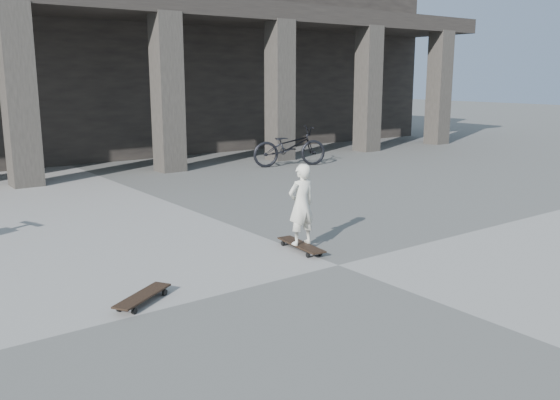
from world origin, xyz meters
TOP-DOWN VIEW (x-y plane):
  - ground at (0.00, 0.00)m, footprint 90.00×90.00m
  - colonnade at (-0.00, 13.77)m, footprint 28.00×8.82m
  - longboard at (0.02, 0.81)m, footprint 0.32×0.98m
  - skateboard_spare at (-2.61, 0.28)m, footprint 0.81×0.62m
  - child at (0.02, 0.81)m, footprint 0.43×0.29m
  - bicycle at (4.79, 7.30)m, footprint 2.19×1.33m

SIDE VIEW (x-z plane):
  - ground at x=0.00m, z-range 0.00..0.00m
  - longboard at x=0.02m, z-range 0.03..0.12m
  - skateboard_spare at x=-2.61m, z-range 0.03..0.13m
  - bicycle at x=4.79m, z-range 0.00..1.09m
  - child at x=0.02m, z-range 0.10..1.25m
  - colonnade at x=0.00m, z-range 0.03..6.03m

